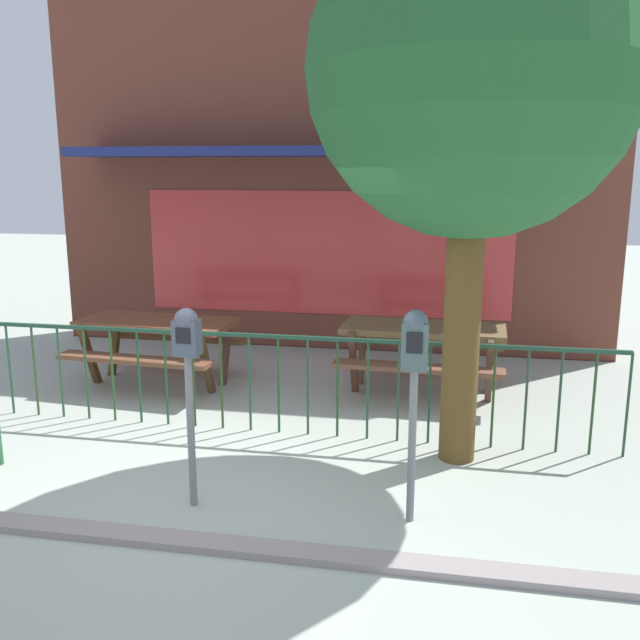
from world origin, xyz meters
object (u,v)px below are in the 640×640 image
Objects in this scene: picnic_table_right at (423,340)px; parking_meter_near at (415,361)px; street_tree at (473,73)px; parking_meter_far at (188,355)px; picnic_table_left at (157,333)px.

picnic_table_right is 3.05m from parking_meter_near.
picnic_table_right is 3.19m from street_tree.
street_tree reaches higher than parking_meter_far.
parking_meter_far is (-1.62, -0.07, -0.02)m from parking_meter_near.
picnic_table_left is 1.02× the size of picnic_table_right.
parking_meter_far is 0.33× the size of street_tree.
picnic_table_left is 4.59m from street_tree.
parking_meter_near is (0.05, -2.99, 0.59)m from picnic_table_right.
parking_meter_far is 3.10m from street_tree.
street_tree is at bearing 32.66° from parking_meter_far.
picnic_table_right is at bearing 4.84° from picnic_table_left.
parking_meter_far is (1.49, -2.80, 0.56)m from picnic_table_left.
street_tree is at bearing 74.39° from parking_meter_near.
parking_meter_near is 1.63m from parking_meter_far.
picnic_table_right is at bearing 102.09° from street_tree.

